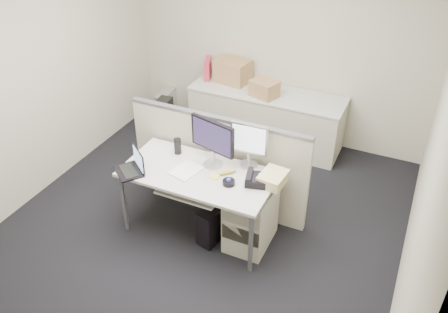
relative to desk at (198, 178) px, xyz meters
The scene contains 28 objects.
floor 0.67m from the desk, ahead, with size 4.00×4.50×0.01m, color black.
wall_back 2.35m from the desk, 90.00° to the left, with size 4.00×0.02×2.70m, color #B8AF9B.
wall_front 2.35m from the desk, 90.00° to the right, with size 4.00×0.02×2.70m, color #B8AF9B.
wall_left 2.11m from the desk, behind, with size 0.02×4.50×2.70m, color #B8AF9B.
wall_right 2.11m from the desk, ahead, with size 0.02×4.50×2.70m, color #B8AF9B.
desk is the anchor object (origin of this frame).
keyboard_tray 0.19m from the desk, 90.00° to the right, with size 0.62×0.32×0.02m, color beige.
drawer_pedestal 0.65m from the desk, ahead, with size 0.40×0.55×0.65m, color #AEAB92.
cubicle_partition 0.46m from the desk, 90.00° to the left, with size 2.00×0.06×1.10m, color beige.
back_counter 1.95m from the desk, 90.00° to the left, with size 2.00×0.60×0.72m, color #AEAB92.
monitor_main 0.37m from the desk, 67.85° to the left, with size 0.51×0.19×0.51m, color black.
monitor_small 0.59m from the desk, 38.66° to the left, with size 0.38×0.19×0.47m, color #B7B7BC.
laptop 0.70m from the desk, 155.70° to the right, with size 0.30×0.23×0.23m, color black.
trackball 0.36m from the desk, ahead, with size 0.12×0.12×0.05m, color black.
desk_phone 0.61m from the desk, ahead, with size 0.24×0.20×0.08m, color black.
paper_stack 0.14m from the desk, 166.34° to the right, with size 0.23×0.30×0.01m, color silver.
sticky_pad 0.19m from the desk, ahead, with size 0.08×0.08×0.01m, color #FFEC48.
travel_mug 0.44m from the desk, 147.85° to the left, with size 0.07×0.07×0.16m, color black.
banana 0.30m from the desk, 20.31° to the left, with size 0.18×0.04×0.04m, color gold.
cellphone 0.24m from the desk, 63.43° to the left, with size 0.06×0.11×0.01m, color black.
manila_folders 0.74m from the desk, 11.43° to the left, with size 0.22×0.29×0.11m, color tan.
keyboard 0.15m from the desk, 109.65° to the right, with size 0.50×0.18×0.03m, color black.
pc_tower_desk 0.51m from the desk, 11.02° to the right, with size 0.17×0.43×0.40m, color black.
pc_tower_spare_dark 2.24m from the desk, 131.34° to the left, with size 0.18×0.45×0.42m, color black.
pc_tower_spare_silver 2.64m from the desk, 128.47° to the left, with size 0.16×0.40×0.37m, color #B7B7BC.
cardboard_box_left 2.13m from the desk, 104.76° to the left, with size 0.43×0.32×0.32m, color #9D7E4F.
cardboard_box_right 1.82m from the desk, 90.00° to the left, with size 0.32×0.25×0.23m, color #9D7E4F.
red_binder 2.23m from the desk, 113.91° to the left, with size 0.07×0.30×0.28m, color #BE2B42.
Camera 1 is at (1.81, -3.32, 3.42)m, focal length 38.00 mm.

